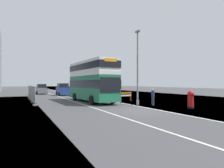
% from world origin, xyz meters
% --- Properties ---
extents(ground, '(140.00, 280.00, 0.10)m').
position_xyz_m(ground, '(0.53, 0.07, -0.05)').
color(ground, '#424244').
extents(double_decker_bus, '(3.16, 10.23, 4.94)m').
position_xyz_m(double_decker_bus, '(-0.89, 9.03, 2.62)').
color(double_decker_bus, '#1E6B47').
rests_on(double_decker_bus, ground).
extents(lamppost_foreground, '(0.29, 0.70, 7.83)m').
position_xyz_m(lamppost_foreground, '(2.37, 3.68, 3.69)').
color(lamppost_foreground, gray).
rests_on(lamppost_foreground, ground).
extents(red_pillar_postbox, '(0.60, 0.60, 1.63)m').
position_xyz_m(red_pillar_postbox, '(5.12, -0.92, 0.89)').
color(red_pillar_postbox, black).
rests_on(red_pillar_postbox, ground).
extents(roadworks_barrier, '(1.91, 0.66, 1.15)m').
position_xyz_m(roadworks_barrier, '(3.34, 8.18, 0.74)').
color(roadworks_barrier, orange).
rests_on(roadworks_barrier, ground).
extents(construction_site_fence, '(0.44, 13.80, 1.97)m').
position_xyz_m(construction_site_fence, '(-7.48, 14.27, 0.94)').
color(construction_site_fence, '#A8AAAD').
rests_on(construction_site_fence, ground).
extents(car_oncoming_near, '(2.04, 4.49, 2.26)m').
position_xyz_m(car_oncoming_near, '(-1.33, 24.30, 1.06)').
color(car_oncoming_near, navy).
rests_on(car_oncoming_near, ground).
extents(car_receding_mid, '(2.08, 4.29, 2.11)m').
position_xyz_m(car_receding_mid, '(-4.56, 30.45, 0.98)').
color(car_receding_mid, slate).
rests_on(car_receding_mid, ground).
extents(pedestrian_at_kerb, '(0.34, 0.34, 1.73)m').
position_xyz_m(pedestrian_at_kerb, '(3.56, 2.64, 0.87)').
color(pedestrian_at_kerb, '#2D3342').
rests_on(pedestrian_at_kerb, ground).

